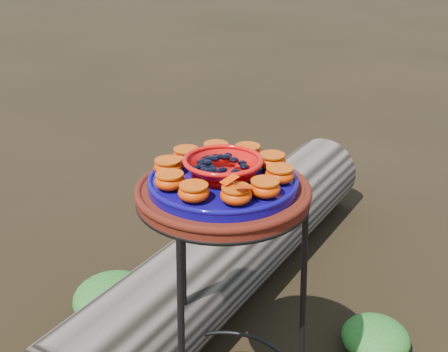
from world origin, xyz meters
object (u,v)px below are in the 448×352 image
cobalt_plate (223,183)px  plant_stand (223,321)px  terracotta_saucer (223,194)px  driftwood_log (236,248)px  red_bowl (223,169)px

cobalt_plate → plant_stand: bearing=0.0°
terracotta_saucer → cobalt_plate: (0.00, 0.00, 0.03)m
cobalt_plate → driftwood_log: (0.40, 0.53, -0.58)m
plant_stand → cobalt_plate: cobalt_plate is taller
terracotta_saucer → cobalt_plate: bearing=0.0°
red_bowl → driftwood_log: 0.91m
cobalt_plate → red_bowl: (0.00, 0.00, 0.04)m
red_bowl → driftwood_log: bearing=52.9°
plant_stand → terracotta_saucer: bearing=0.0°
terracotta_saucer → red_bowl: (0.00, 0.00, 0.06)m
plant_stand → driftwood_log: size_ratio=0.40×
cobalt_plate → driftwood_log: cobalt_plate is taller
red_bowl → driftwood_log: size_ratio=0.10×
plant_stand → red_bowl: bearing=0.0°
cobalt_plate → driftwood_log: size_ratio=0.20×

